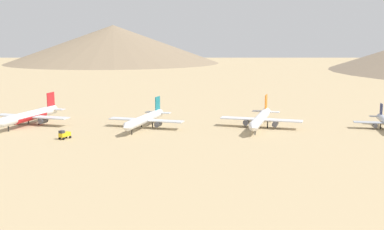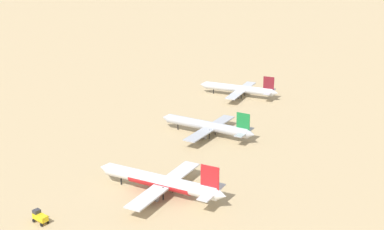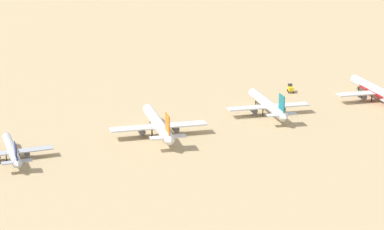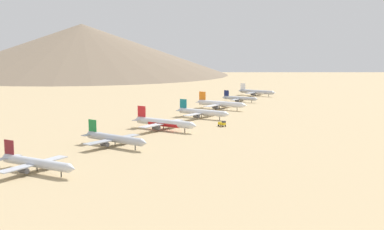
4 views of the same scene
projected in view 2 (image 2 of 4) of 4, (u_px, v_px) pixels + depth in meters
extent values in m
cylinder|color=silver|center=(238.00, 89.00, 294.16)|extent=(37.63, 4.08, 3.97)
cone|color=silver|center=(203.00, 85.00, 301.99)|extent=(3.36, 3.90, 3.89)
cone|color=silver|center=(275.00, 93.00, 286.41)|extent=(2.94, 3.58, 3.57)
cube|color=maroon|center=(269.00, 84.00, 286.36)|extent=(5.75, 0.38, 7.32)
cube|color=#B6BBC5|center=(269.00, 92.00, 287.48)|extent=(3.38, 12.55, 0.38)
cube|color=#B6BBC5|center=(241.00, 90.00, 293.78)|extent=(5.33, 35.55, 0.47)
cylinder|color=#4C4C54|center=(236.00, 96.00, 289.13)|extent=(4.40, 2.42, 2.40)
cylinder|color=#4C4C54|center=(243.00, 90.00, 300.00)|extent=(4.40, 2.42, 2.40)
cylinder|color=black|center=(213.00, 90.00, 300.39)|extent=(0.46, 0.46, 3.99)
cylinder|color=black|center=(241.00, 95.00, 291.57)|extent=(0.46, 0.46, 3.99)
cylinder|color=black|center=(245.00, 92.00, 296.28)|extent=(0.46, 0.46, 3.99)
cylinder|color=#B2B7C1|center=(207.00, 126.00, 238.32)|extent=(39.23, 8.43, 4.12)
cone|color=#B2B7C1|center=(166.00, 118.00, 248.49)|extent=(3.89, 4.40, 4.04)
cone|color=#B2B7C1|center=(251.00, 134.00, 228.26)|extent=(3.43, 4.02, 3.71)
cube|color=#197A38|center=(243.00, 122.00, 228.58)|extent=(5.96, 1.04, 7.59)
cube|color=#A4A8B2|center=(244.00, 132.00, 229.68)|extent=(4.89, 13.31, 0.39)
cube|color=#A4A8B2|center=(210.00, 128.00, 237.78)|extent=(9.48, 37.22, 0.49)
cylinder|color=#4C4C54|center=(201.00, 135.00, 233.36)|extent=(4.80, 2.98, 2.49)
cylinder|color=#4C4C54|center=(215.00, 126.00, 243.98)|extent=(4.80, 2.98, 2.49)
cylinder|color=black|center=(178.00, 125.00, 246.22)|extent=(0.48, 0.48, 4.14)
cylinder|color=black|center=(209.00, 134.00, 235.52)|extent=(0.48, 0.48, 4.14)
cylinder|color=black|center=(215.00, 130.00, 240.13)|extent=(0.48, 0.48, 4.14)
cylinder|color=silver|center=(160.00, 181.00, 185.21)|extent=(42.52, 7.37, 4.47)
cone|color=silver|center=(105.00, 168.00, 195.43)|extent=(4.05, 4.63, 4.38)
cone|color=silver|center=(222.00, 195.00, 175.09)|extent=(3.56, 4.24, 4.02)
cube|color=red|center=(210.00, 178.00, 175.29)|extent=(6.48, 0.86, 8.23)
cube|color=silver|center=(212.00, 192.00, 176.51)|extent=(4.72, 14.33, 0.42)
cube|color=silver|center=(165.00, 184.00, 184.68)|extent=(8.61, 40.27, 0.53)
cylinder|color=#4C4C54|center=(151.00, 196.00, 179.71)|extent=(5.11, 3.04, 2.70)
cylinder|color=#4C4C54|center=(173.00, 180.00, 191.51)|extent=(5.11, 3.04, 2.70)
cylinder|color=black|center=(121.00, 179.00, 193.20)|extent=(0.52, 0.52, 4.49)
cylinder|color=black|center=(163.00, 194.00, 182.21)|extent=(0.52, 0.52, 4.49)
cylinder|color=black|center=(172.00, 186.00, 187.32)|extent=(0.52, 0.52, 4.49)
cylinder|color=red|center=(160.00, 182.00, 185.32)|extent=(23.52, 6.07, 4.47)
cube|color=yellow|center=(40.00, 217.00, 167.94)|extent=(5.63, 3.65, 1.70)
cube|color=#333338|center=(37.00, 211.00, 168.53)|extent=(2.30, 2.49, 1.10)
cylinder|color=black|center=(34.00, 221.00, 168.76)|extent=(1.15, 0.64, 1.10)
cylinder|color=black|center=(40.00, 218.00, 170.43)|extent=(1.15, 0.64, 1.10)
cylinder|color=black|center=(41.00, 225.00, 166.35)|extent=(1.15, 0.64, 1.10)
cylinder|color=black|center=(48.00, 222.00, 168.02)|extent=(1.15, 0.64, 1.10)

